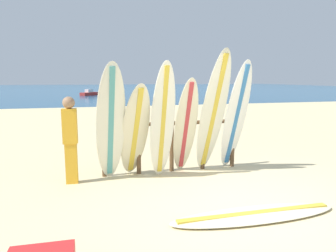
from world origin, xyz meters
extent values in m
plane|color=beige|center=(0.00, 0.00, 0.00)|extent=(120.00, 120.00, 0.00)
cube|color=#1E5984|center=(0.00, 58.00, 0.00)|extent=(120.00, 80.00, 0.01)
cylinder|color=brown|center=(-1.90, 2.22, 0.59)|extent=(0.09, 0.09, 1.18)
cylinder|color=brown|center=(-1.20, 2.22, 0.59)|extent=(0.09, 0.09, 1.18)
cylinder|color=brown|center=(-0.49, 2.22, 0.59)|extent=(0.09, 0.09, 1.18)
cylinder|color=brown|center=(0.21, 2.22, 0.59)|extent=(0.09, 0.09, 1.18)
cylinder|color=brown|center=(0.91, 2.22, 0.59)|extent=(0.09, 0.09, 1.18)
cylinder|color=brown|center=(-0.49, 2.22, 1.03)|extent=(2.91, 0.08, 0.08)
ellipsoid|color=silver|center=(-1.78, 1.82, 1.13)|extent=(0.62, 0.77, 2.26)
cube|color=teal|center=(-1.78, 1.82, 1.13)|extent=(0.17, 0.69, 2.08)
ellipsoid|color=beige|center=(-1.30, 1.95, 0.94)|extent=(0.69, 0.93, 1.88)
cube|color=gold|center=(-1.30, 1.95, 0.94)|extent=(0.24, 0.80, 1.74)
ellipsoid|color=white|center=(-0.80, 1.77, 1.14)|extent=(0.54, 0.61, 2.29)
cube|color=gold|center=(-0.80, 1.77, 1.14)|extent=(0.14, 0.54, 2.11)
ellipsoid|color=beige|center=(-0.28, 1.95, 0.99)|extent=(0.48, 0.76, 1.98)
cube|color=#B73338|center=(-0.28, 1.95, 0.99)|extent=(0.10, 0.71, 1.83)
ellipsoid|color=silver|center=(0.28, 1.85, 1.27)|extent=(0.73, 0.96, 2.53)
cube|color=gold|center=(0.28, 1.85, 1.27)|extent=(0.26, 0.81, 2.33)
ellipsoid|color=white|center=(0.84, 1.96, 1.17)|extent=(0.64, 0.83, 2.33)
cube|color=#3372B2|center=(0.84, 1.96, 1.17)|extent=(0.21, 0.72, 2.15)
ellipsoid|color=beige|center=(0.06, -0.23, 0.04)|extent=(2.53, 0.61, 0.07)
cube|color=gold|center=(0.06, -0.23, 0.04)|extent=(2.33, 0.13, 0.08)
cube|color=gold|center=(-2.51, 1.96, 0.38)|extent=(0.22, 0.16, 0.76)
cube|color=gold|center=(-2.51, 1.96, 1.09)|extent=(0.27, 0.18, 0.64)
sphere|color=#997051|center=(-2.51, 1.96, 1.52)|extent=(0.22, 0.22, 0.22)
cube|color=#B22D28|center=(-1.79, 33.18, 0.18)|extent=(2.11, 2.35, 0.35)
cube|color=silver|center=(-1.79, 33.18, 0.54)|extent=(0.96, 1.01, 0.36)
camera|label=1|loc=(-2.21, -3.94, 1.95)|focal=33.17mm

